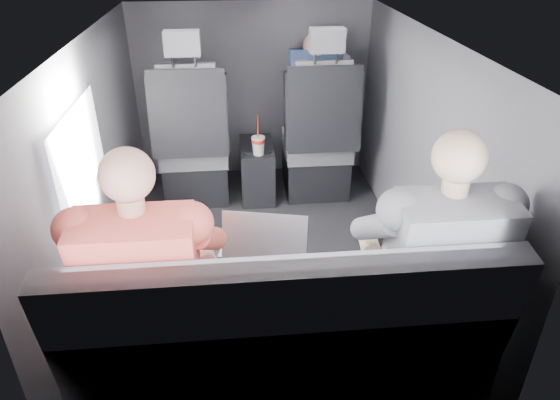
{
  "coord_description": "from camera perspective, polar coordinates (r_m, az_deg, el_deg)",
  "views": [
    {
      "loc": [
        -0.15,
        -2.52,
        1.84
      ],
      "look_at": [
        0.09,
        -0.05,
        0.45
      ],
      "focal_mm": 32.0,
      "sensor_mm": 36.0,
      "label": 1
    }
  ],
  "objects": [
    {
      "name": "floor",
      "position": [
        3.13,
        -1.66,
        -6.9
      ],
      "size": [
        2.6,
        2.6,
        0.0
      ],
      "primitive_type": "plane",
      "color": "black",
      "rests_on": "ground"
    },
    {
      "name": "ceiling",
      "position": [
        2.57,
        -2.1,
        18.18
      ],
      "size": [
        2.6,
        2.6,
        0.0
      ],
      "primitive_type": "plane",
      "rotation": [
        3.14,
        0.0,
        0.0
      ],
      "color": "#B2B2AD",
      "rests_on": "panel_back"
    },
    {
      "name": "panel_left",
      "position": [
        2.88,
        -20.07,
        3.41
      ],
      "size": [
        0.02,
        2.6,
        1.35
      ],
      "primitive_type": "cube",
      "color": "#56565B",
      "rests_on": "floor"
    },
    {
      "name": "panel_right",
      "position": [
        2.97,
        15.81,
        4.94
      ],
      "size": [
        0.02,
        2.6,
        1.35
      ],
      "primitive_type": "cube",
      "color": "#56565B",
      "rests_on": "floor"
    },
    {
      "name": "panel_front",
      "position": [
        4.0,
        -3.15,
        12.22
      ],
      "size": [
        1.8,
        0.02,
        1.35
      ],
      "primitive_type": "cube",
      "color": "#56565B",
      "rests_on": "floor"
    },
    {
      "name": "panel_back",
      "position": [
        1.7,
        1.22,
        -14.29
      ],
      "size": [
        1.8,
        0.02,
        1.35
      ],
      "primitive_type": "cube",
      "color": "#56565B",
      "rests_on": "floor"
    },
    {
      "name": "side_window",
      "position": [
        2.52,
        -21.92,
        5.07
      ],
      "size": [
        0.02,
        0.75,
        0.42
      ],
      "primitive_type": "cube",
      "color": "white",
      "rests_on": "panel_left"
    },
    {
      "name": "seatbelt",
      "position": [
        3.41,
        5.04,
        11.33
      ],
      "size": [
        0.35,
        0.11,
        0.59
      ],
      "primitive_type": "cube",
      "rotation": [
        -0.14,
        0.49,
        0.0
      ],
      "color": "black",
      "rests_on": "front_seat_right"
    },
    {
      "name": "front_seat_left",
      "position": [
        3.67,
        -9.75,
        5.66
      ],
      "size": [
        0.52,
        0.58,
        1.26
      ],
      "color": "black",
      "rests_on": "floor"
    },
    {
      "name": "front_seat_right",
      "position": [
        3.71,
        4.32,
        6.26
      ],
      "size": [
        0.52,
        0.58,
        1.26
      ],
      "color": "black",
      "rests_on": "floor"
    },
    {
      "name": "center_console",
      "position": [
        3.78,
        -2.65,
        3.45
      ],
      "size": [
        0.24,
        0.48,
        0.41
      ],
      "color": "black",
      "rests_on": "floor"
    },
    {
      "name": "rear_bench",
      "position": [
        2.12,
        0.35,
        -17.07
      ],
      "size": [
        1.6,
        0.57,
        0.92
      ],
      "color": "#5A5A5F",
      "rests_on": "floor"
    },
    {
      "name": "soda_cup",
      "position": [
        3.52,
        -2.49,
        6.31
      ],
      "size": [
        0.1,
        0.1,
        0.29
      ],
      "color": "white",
      "rests_on": "center_console"
    },
    {
      "name": "laptop_white",
      "position": [
        2.14,
        -13.42,
        -6.1
      ],
      "size": [
        0.38,
        0.4,
        0.24
      ],
      "color": "white",
      "rests_on": "passenger_rear_left"
    },
    {
      "name": "laptop_silver",
      "position": [
        2.15,
        -1.99,
        -5.03
      ],
      "size": [
        0.39,
        0.38,
        0.25
      ],
      "color": "#ACACB1",
      "rests_on": "rear_bench"
    },
    {
      "name": "laptop_black",
      "position": [
        2.22,
        15.85,
        -5.08
      ],
      "size": [
        0.35,
        0.33,
        0.24
      ],
      "color": "black",
      "rests_on": "passenger_rear_right"
    },
    {
      "name": "passenger_rear_left",
      "position": [
        2.0,
        -14.47,
        -9.12
      ],
      "size": [
        0.51,
        0.63,
        1.23
      ],
      "color": "#37373D",
      "rests_on": "rear_bench"
    },
    {
      "name": "passenger_rear_right",
      "position": [
        2.1,
        16.37,
        -7.12
      ],
      "size": [
        0.52,
        0.64,
        1.25
      ],
      "color": "navy",
      "rests_on": "rear_bench"
    },
    {
      "name": "passenger_front_right",
      "position": [
        3.83,
        3.93,
        12.47
      ],
      "size": [
        0.37,
        0.37,
        0.72
      ],
      "color": "navy",
      "rests_on": "front_seat_right"
    }
  ]
}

